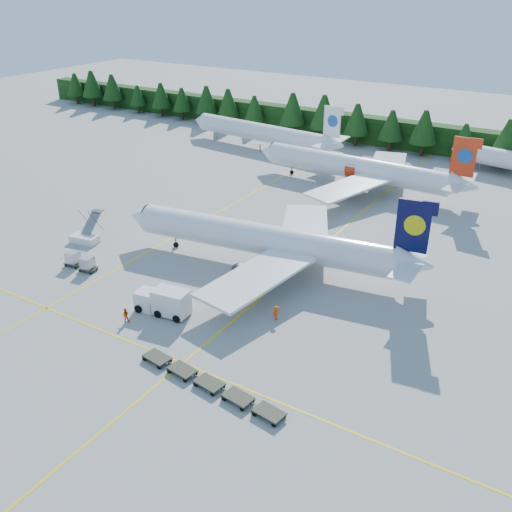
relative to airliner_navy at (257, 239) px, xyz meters
The scene contains 15 objects.
ground 17.05m from the airliner_navy, 92.88° to the right, with size 320.00×320.00×0.00m, color gray.
taxi_stripe_a 15.63m from the airliner_navy, 167.25° to the left, with size 0.25×120.00×0.01m, color yellow.
taxi_stripe_b 7.13m from the airliner_navy, 33.04° to the left, with size 0.25×120.00×0.01m, color yellow.
taxi_stripe_cross 22.94m from the airliner_navy, 92.12° to the right, with size 80.00×0.25×0.01m, color yellow.
treeline_hedge 65.37m from the airliner_navy, 90.73° to the left, with size 220.00×4.00×6.00m, color black.
airliner_navy is the anchor object (origin of this frame).
airliner_red 35.47m from the airliner_navy, 92.82° to the left, with size 40.61×33.37×11.80m.
airliner_far_left 57.24m from the airliner_navy, 121.66° to the left, with size 39.37×7.92×11.46m.
airstairs 25.92m from the airliner_navy, 164.05° to the right, with size 4.32×5.87×3.62m.
service_truck 16.57m from the airliner_navy, 99.38° to the right, with size 6.68×3.17×3.10m.
dolly_train 26.22m from the airliner_navy, 68.35° to the right, with size 16.52×3.08×0.16m.
uld_pair 23.42m from the airliner_navy, 144.86° to the right, with size 5.16×2.05×1.66m.
crew_a 15.82m from the airliner_navy, 93.28° to the right, with size 0.70×0.46×1.92m, color #ED5104.
crew_b 20.69m from the airliner_navy, 104.05° to the right, with size 0.81×0.63×1.67m, color #E94904.
crew_c 14.44m from the airliner_navy, 49.73° to the right, with size 0.73×0.49×1.77m, color #F64905.
Camera 1 is at (36.42, -41.48, 34.87)m, focal length 40.00 mm.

